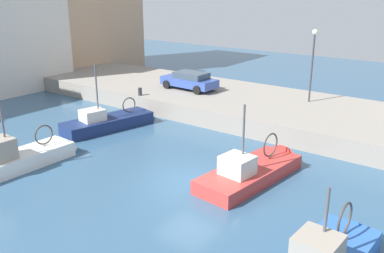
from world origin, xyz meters
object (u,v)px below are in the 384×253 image
Objects in this scene: fishing_boat_white at (24,164)px; parked_car_blue at (190,80)px; fishing_boat_navy at (113,126)px; mooring_bollard_mid at (140,92)px; quay_streetlamp at (313,54)px; fishing_boat_red at (255,175)px.

fishing_boat_white reaches higher than parked_car_blue.
fishing_boat_navy is (6.95, 0.96, -0.06)m from fishing_boat_white.
mooring_bollard_mid is 12.20m from quay_streetlamp.
fishing_boat_red is at bearing -95.55° from fishing_boat_navy.
parked_car_blue is (7.47, -0.56, 1.80)m from fishing_boat_navy.
fishing_boat_white is 18.89m from quay_streetlamp.
mooring_bollard_mid is (-3.65, 1.71, -0.42)m from parked_car_blue.
fishing_boat_red is 13.10m from mooring_bollard_mid.
parked_car_blue is 0.92× the size of quay_streetlamp.
parked_car_blue is at bearing -4.27° from fishing_boat_navy.
fishing_boat_red is at bearing -170.91° from quay_streetlamp.
fishing_boat_white is at bearing -178.42° from parked_car_blue.
quay_streetlamp is at bearing 9.09° from fishing_boat_red.
fishing_boat_red is 1.42× the size of quay_streetlamp.
fishing_boat_navy is at bearing 175.73° from parked_car_blue.
parked_car_blue is (8.54, 10.36, 1.79)m from fishing_boat_red.
fishing_boat_white is (-5.89, 9.97, 0.05)m from fishing_boat_red.
mooring_bollard_mid is at bearing 67.97° from fishing_boat_red.
fishing_boat_navy is 1.42× the size of quay_streetlamp.
fishing_boat_navy reaches higher than fishing_boat_white.
parked_car_blue is at bearing -25.16° from mooring_bollard_mid.
fishing_boat_white reaches higher than mooring_bollard_mid.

